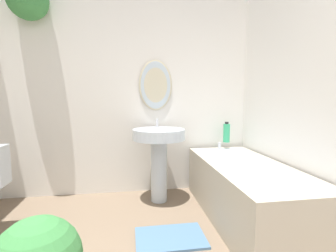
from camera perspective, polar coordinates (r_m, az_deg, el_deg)
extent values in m
cube|color=silver|center=(2.88, -9.34, 8.20)|extent=(2.96, 0.06, 2.40)
ellipsoid|color=beige|center=(2.86, -2.93, 9.53)|extent=(0.39, 0.02, 0.58)
ellipsoid|color=silver|center=(2.85, -2.92, 9.53)|extent=(0.35, 0.01, 0.54)
cube|color=silver|center=(2.10, 34.41, 7.92)|extent=(0.06, 2.75, 2.40)
cylinder|color=silver|center=(2.66, -2.12, -10.34)|extent=(0.17, 0.17, 0.68)
cylinder|color=silver|center=(2.58, -2.16, -1.94)|extent=(0.56, 0.56, 0.11)
cylinder|color=silver|center=(2.72, -2.55, 0.70)|extent=(0.02, 0.02, 0.10)
cube|color=#B2A893|center=(2.42, 17.80, -14.41)|extent=(0.68, 1.57, 0.51)
cube|color=silver|center=(2.35, 18.00, -8.97)|extent=(0.58, 1.47, 0.04)
cylinder|color=silver|center=(2.95, 11.99, -4.54)|extent=(0.04, 0.04, 0.08)
cylinder|color=#38B275|center=(2.96, 13.56, -1.61)|extent=(0.08, 0.08, 0.22)
cylinder|color=black|center=(2.95, 13.62, 0.71)|extent=(0.04, 0.04, 0.02)
cube|color=#4C7093|center=(2.12, 0.56, -24.71)|extent=(0.55, 0.37, 0.02)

